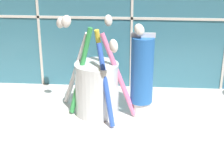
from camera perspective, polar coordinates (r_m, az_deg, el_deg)
The scene contains 3 objects.
sink_counter at distance 68.52cm, azimuth 0.82°, elevation -6.62°, with size 78.83×34.85×2.00cm, color silver.
toothbrush_cup at distance 69.17cm, azimuth -2.32°, elevation -0.26°, with size 17.24×13.19×19.01cm.
toothpaste_tube at distance 67.96cm, azimuth 4.58°, elevation 1.31°, with size 4.31×4.10×15.79cm.
Camera 1 is at (3.23, -59.68, 34.51)cm, focal length 60.00 mm.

